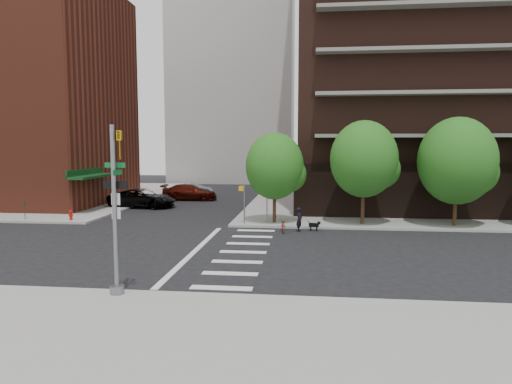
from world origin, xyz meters
The scene contains 18 objects.
ground centered at (0.00, 0.00, 0.00)m, with size 120.00×120.00×0.00m, color black.
sidewalk_ne centered at (20.50, 23.50, 0.07)m, with size 39.00×33.00×0.15m, color gray.
sidewalk_nw centered at (-24.50, 23.50, 0.07)m, with size 31.00×33.00×0.15m, color gray.
crosswalk centered at (2.21, 0.00, 0.01)m, with size 3.85×13.00×0.01m.
midrise_nw centered at (-22.00, 18.00, 10.15)m, with size 21.40×15.50×20.00m.
tree_a centered at (4.00, 8.50, 4.04)m, with size 4.00×4.00×5.90m.
tree_b centered at (10.00, 8.50, 4.54)m, with size 4.50×4.50×6.65m.
tree_c centered at (16.00, 8.50, 4.45)m, with size 5.00×5.00×6.80m.
traffic_signal centered at (-0.47, -7.49, 2.70)m, with size 0.90×0.75×6.00m.
pedestrian_signal centered at (2.32, 7.92, 1.85)m, with size 2.18×0.67×2.60m.
fire_hydrant centered at (-10.50, 7.80, 0.55)m, with size 0.24×0.24×0.73m.
parking_meter centered at (-14.00, 7.80, 0.96)m, with size 0.10×0.08×1.32m.
parked_car_black centered at (-8.20, 15.90, 0.82)m, with size 5.89×2.71×1.64m, color black.
parked_car_maroon centered at (-5.50, 21.81, 0.80)m, with size 5.50×2.24×1.60m, color #3F0D07.
parked_car_silver centered at (-6.17, 26.00, 0.69)m, with size 4.19×1.46×1.38m, color #9FA1A5.
scooter centered at (4.76, 5.83, 0.43)m, with size 0.57×1.65×0.87m, color maroon.
dog_walker centered at (5.77, 6.00, 0.77)m, with size 0.37×0.56×1.54m, color black.
dog centered at (6.73, 6.32, 0.39)m, with size 0.75×0.33×0.62m.
Camera 1 is at (6.20, -22.71, 5.41)m, focal length 32.00 mm.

